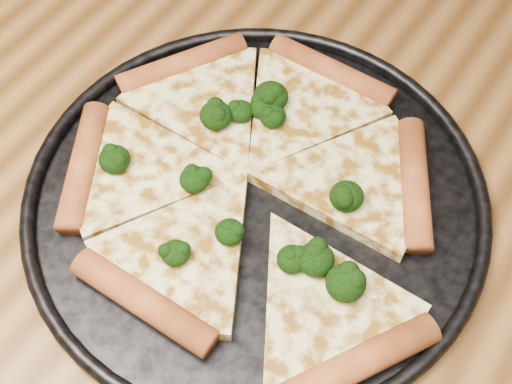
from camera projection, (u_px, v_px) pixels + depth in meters
The scene contains 4 objects.
dining_table at pixel (110, 283), 0.66m from camera, with size 1.20×0.90×0.75m.
pizza_pan at pixel (256, 197), 0.59m from camera, with size 0.38×0.38×0.02m.
pizza at pixel (251, 181), 0.59m from camera, with size 0.35×0.30×0.02m.
broccoli_florets at pixel (260, 179), 0.58m from camera, with size 0.24×0.19×0.02m.
Camera 1 is at (0.27, -0.16, 1.25)m, focal length 50.51 mm.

